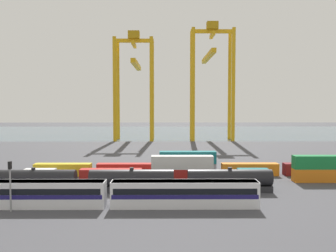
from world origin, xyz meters
name	(u,v)px	position (x,y,z in m)	size (l,w,h in m)	color
ground_plane	(198,153)	(0.00, 40.00, 0.00)	(420.00, 420.00, 0.00)	#424247
harbour_water	(183,132)	(0.00, 133.49, 0.00)	(400.00, 110.00, 0.01)	#475B6B
passenger_train	(108,193)	(-18.67, -21.54, 2.14)	(44.38, 3.14, 3.90)	silver
freight_tank_row	(132,180)	(-16.07, -11.77, 2.00)	(48.85, 2.81, 4.27)	#232326
signal_mast	(10,179)	(-32.17, -23.86, 4.69)	(0.36, 0.60, 7.19)	gray
shipping_container_0	(40,176)	(-34.88, -3.47, 1.30)	(6.04, 2.44, 2.60)	silver
shipping_container_1	(111,175)	(-20.89, -3.47, 1.30)	(12.10, 2.44, 2.60)	#AD211C
shipping_container_2	(182,175)	(-6.90, -3.47, 1.30)	(12.10, 2.44, 2.60)	#AD211C
shipping_container_3	(182,162)	(-6.90, -3.47, 3.90)	(12.10, 2.44, 2.60)	silver
shipping_container_4	(253,175)	(7.09, -3.47, 1.30)	(6.04, 2.44, 2.60)	#146066
shipping_container_5	(324,175)	(21.08, -3.47, 1.30)	(12.10, 2.44, 2.60)	orange
shipping_container_6	(324,162)	(21.08, -3.47, 3.90)	(12.10, 2.44, 2.60)	#197538
shipping_container_7	(63,170)	(-32.23, 3.40, 1.30)	(12.10, 2.44, 2.60)	gold
shipping_container_8	(125,169)	(-18.82, 3.40, 1.30)	(12.10, 2.44, 2.60)	#AD211C
shipping_container_9	(188,169)	(-5.41, 3.40, 1.30)	(12.10, 2.44, 2.60)	slate
shipping_container_10	(188,157)	(-5.41, 3.40, 3.90)	(12.10, 2.44, 2.60)	#146066
shipping_container_11	(250,169)	(8.00, 3.40, 1.30)	(12.10, 2.44, 2.60)	orange
shipping_container_12	(312,169)	(21.41, 3.40, 1.30)	(12.10, 2.44, 2.60)	maroon
gantry_crane_west	(135,75)	(-23.66, 87.91, 28.33)	(16.91, 36.87, 46.69)	gold
gantry_crane_central	(211,69)	(9.90, 88.54, 30.99)	(18.47, 41.79, 50.67)	gold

